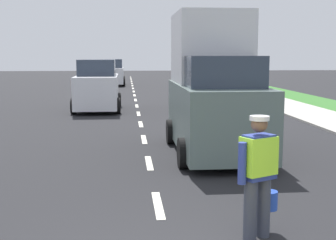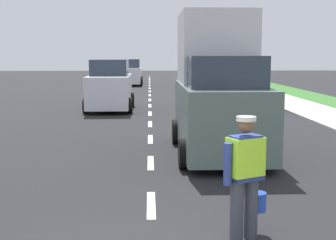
{
  "view_description": "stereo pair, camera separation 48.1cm",
  "coord_description": "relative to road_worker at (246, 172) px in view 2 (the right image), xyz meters",
  "views": [
    {
      "loc": [
        -0.5,
        -4.63,
        2.46
      ],
      "look_at": [
        0.37,
        4.96,
        1.1
      ],
      "focal_mm": 49.38,
      "sensor_mm": 36.0,
      "label": 1
    },
    {
      "loc": [
        -0.02,
        -4.66,
        2.46
      ],
      "look_at": [
        0.37,
        4.96,
        1.1
      ],
      "focal_mm": 49.38,
      "sensor_mm": 36.0,
      "label": 2
    }
  ],
  "objects": [
    {
      "name": "car_oncoming_second",
      "position": [
        -3.03,
        14.9,
        0.12
      ],
      "size": [
        2.06,
        4.1,
        2.26
      ],
      "color": "silver",
      "rests_on": "ground"
    },
    {
      "name": "lane_center_line",
      "position": [
        -1.25,
        23.96,
        -0.93
      ],
      "size": [
        0.14,
        46.4,
        0.01
      ],
      "color": "silver",
      "rests_on": "ground"
    },
    {
      "name": "car_oncoming_third",
      "position": [
        -2.79,
        32.24,
        0.06
      ],
      "size": [
        1.91,
        4.13,
        2.12
      ],
      "color": "silver",
      "rests_on": "ground"
    },
    {
      "name": "delivery_truck",
      "position": [
        0.44,
        5.56,
        0.68
      ],
      "size": [
        2.16,
        4.6,
        3.54
      ],
      "color": "slate",
      "rests_on": "ground"
    },
    {
      "name": "ground_plane",
      "position": [
        -1.25,
        19.76,
        -0.93
      ],
      "size": [
        96.0,
        96.0,
        0.0
      ],
      "primitive_type": "plane",
      "color": "black"
    },
    {
      "name": "car_parked_far",
      "position": [
        2.67,
        14.63,
        0.08
      ],
      "size": [
        1.93,
        4.28,
        2.17
      ],
      "color": "slate",
      "rests_on": "ground"
    },
    {
      "name": "road_worker",
      "position": [
        0.0,
        0.0,
        0.0
      ],
      "size": [
        0.66,
        0.58,
        1.67
      ],
      "color": "#383D4C",
      "rests_on": "ground"
    }
  ]
}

